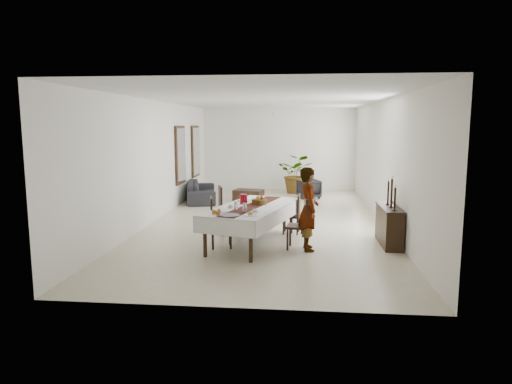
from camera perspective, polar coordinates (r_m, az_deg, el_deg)
The scene contains 87 objects.
floor at distance 12.35m, azimuth 1.43°, elevation -3.55°, with size 6.00×12.00×0.00m, color beige.
ceiling at distance 12.10m, azimuth 1.49°, elevation 11.45°, with size 6.00×12.00×0.02m, color white.
wall_back at distance 18.10m, azimuth 2.86°, elevation 5.35°, with size 6.00×0.02×3.20m, color white.
wall_front at distance 6.19m, azimuth -2.62°, elevation -0.47°, with size 6.00×0.02×3.20m, color white.
wall_left at distance 12.70m, azimuth -12.20°, elevation 3.89°, with size 0.02×12.00×3.20m, color white.
wall_right at distance 12.27m, azimuth 15.60°, elevation 3.62°, with size 0.02×12.00×3.20m, color white.
dining_table_top at distance 9.76m, azimuth -0.47°, elevation -1.99°, with size 1.10×2.63×0.05m, color black.
table_leg_fl at distance 8.94m, azimuth -6.40°, elevation -5.70°, with size 0.08×0.08×0.77m, color black.
table_leg_fr at distance 8.54m, azimuth -0.65°, elevation -6.32°, with size 0.08×0.08×0.77m, color black.
table_leg_bl at distance 11.15m, azimuth -0.32°, elevation -2.83°, with size 0.08×0.08×0.77m, color black.
table_leg_br at distance 10.83m, azimuth 4.42°, elevation -3.19°, with size 0.08×0.08×0.77m, color black.
tablecloth_top at distance 9.76m, azimuth -0.47°, elevation -1.80°, with size 1.29×2.83×0.01m, color white.
tablecloth_drape_left at distance 10.04m, azimuth -3.85°, elevation -2.45°, with size 0.01×2.83×0.33m, color silver.
tablecloth_drape_right at distance 9.56m, azimuth 3.10°, elevation -2.99°, with size 0.01×2.83×0.33m, color white.
tablecloth_drape_near at distance 8.53m, azimuth -4.07°, elevation -4.40°, with size 1.29×0.01×0.33m, color white.
tablecloth_drape_far at distance 11.08m, azimuth 2.30°, elevation -1.41°, with size 1.29×0.01×0.33m, color white.
table_runner at distance 9.75m, azimuth -0.47°, elevation -1.75°, with size 0.38×2.74×0.00m, color #4E1C16.
red_pitcher at distance 9.99m, azimuth -1.56°, elevation -0.89°, with size 0.16×0.16×0.22m, color maroon.
pitcher_handle at distance 10.03m, azimuth -2.05°, elevation -0.85°, with size 0.13×0.13×0.02m, color maroon.
wine_glass_near at distance 9.04m, azimuth -1.41°, elevation -1.97°, with size 0.08×0.08×0.19m, color white.
wine_glass_mid at distance 9.24m, azimuth -2.52°, elevation -1.76°, with size 0.08×0.08×0.19m, color white.
teacup_right at distance 9.03m, azimuth -0.12°, elevation -2.38°, with size 0.10×0.10×0.07m, color silver.
saucer_right at distance 9.03m, azimuth -0.12°, elevation -2.54°, with size 0.16×0.16×0.01m, color white.
teacup_left at distance 9.53m, azimuth -3.17°, elevation -1.81°, with size 0.10×0.10×0.07m, color silver.
saucer_left at distance 9.54m, azimuth -3.17°, elevation -1.97°, with size 0.16×0.16×0.01m, color white.
plate_near_right at distance 8.72m, azimuth -0.73°, elevation -2.92°, with size 0.26×0.26×0.02m, color white.
bread_near_right at distance 8.72m, azimuth -0.73°, elevation -2.73°, with size 0.10×0.10×0.10m, color tan.
plate_near_left at distance 9.15m, azimuth -4.33°, elevation -2.41°, with size 0.26×0.26×0.02m, color white.
plate_far_left at distance 10.43m, azimuth -0.99°, elevation -1.05°, with size 0.26×0.26×0.02m, color silver.
serving_tray at distance 8.72m, azimuth -3.34°, elevation -2.93°, with size 0.39×0.39×0.02m, color #424146.
jam_jar_a at distance 8.79m, azimuth -4.86°, elevation -2.65°, with size 0.07×0.07×0.08m, color #905414.
jam_jar_b at distance 8.89m, azimuth -5.30°, elevation -2.52°, with size 0.07×0.07×0.08m, color #935B15.
jam_jar_c at distance 8.96m, azimuth -4.67°, elevation -2.43°, with size 0.07×0.07×0.08m, color brown.
fruit_basket at distance 9.98m, azimuth 0.42°, elevation -1.22°, with size 0.33×0.33×0.11m, color brown.
fruit_red at distance 9.97m, azimuth 0.64°, elevation -0.74°, with size 0.10×0.10×0.10m, color maroon.
fruit_green at distance 10.01m, azimuth 0.26°, elevation -0.71°, with size 0.09×0.09×0.09m, color #568126.
fruit_yellow at distance 9.91m, azimuth 0.31°, elevation -0.80°, with size 0.09×0.09×0.09m, color gold.
chair_right_near_seat at distance 9.50m, azimuth 5.25°, elevation -4.31°, with size 0.45×0.45×0.05m, color black.
chair_right_near_leg_fl at distance 9.36m, azimuth 6.20°, elevation -6.08°, with size 0.05×0.05×0.45m, color black.
chair_right_near_leg_fr at distance 9.71m, azimuth 6.45°, elevation -5.55°, with size 0.05×0.05×0.45m, color black.
chair_right_near_leg_bl at distance 9.41m, azimuth 3.96°, elevation -5.98°, with size 0.05×0.05×0.45m, color black.
chair_right_near_leg_br at distance 9.76m, azimuth 4.30°, elevation -5.45°, with size 0.05×0.05×0.45m, color black.
chair_right_near_back at distance 9.41m, azimuth 6.51°, elevation -2.54°, with size 0.45×0.04×0.57m, color black.
chair_right_far_seat at distance 10.84m, azimuth 4.41°, elevation -3.03°, with size 0.40×0.40×0.04m, color black.
chair_right_far_leg_fl at distance 10.71m, azimuth 5.17°, elevation -4.37°, with size 0.04×0.04×0.39m, color black.
chair_right_far_leg_fr at distance 11.03m, azimuth 5.32°, elevation -4.00°, with size 0.04×0.04×0.39m, color black.
chair_right_far_leg_bl at distance 10.74m, azimuth 3.45°, elevation -4.31°, with size 0.04×0.04×0.39m, color black.
chair_right_far_leg_br at distance 11.06m, azimuth 3.65°, elevation -3.95°, with size 0.04×0.04×0.39m, color black.
chair_right_far_back at distance 10.77m, azimuth 5.38°, elevation -1.65°, with size 0.40×0.04×0.50m, color black.
chair_left_near_seat at distance 9.60m, azimuth -4.35°, elevation -4.15°, with size 0.45×0.45×0.05m, color black.
chair_left_near_leg_fl at distance 9.83m, azimuth -5.45°, elevation -5.36°, with size 0.05×0.05×0.45m, color black.
chair_left_near_leg_fr at distance 9.48m, azimuth -5.42°, elevation -5.89°, with size 0.05×0.05×0.45m, color black.
chair_left_near_leg_bl at distance 9.85m, azimuth -3.29°, elevation -5.32°, with size 0.05×0.05×0.45m, color black.
chair_left_near_leg_br at distance 9.49m, azimuth -3.17°, elevation -5.84°, with size 0.05×0.05×0.45m, color black.
chair_left_near_back at distance 9.54m, azimuth -5.60°, elevation -2.37°, with size 0.45×0.04×0.57m, color black.
chair_left_far_seat at distance 10.77m, azimuth -3.30°, elevation -2.60°, with size 0.48×0.48×0.05m, color black.
chair_left_far_leg_fl at distance 10.99m, azimuth -4.44°, elevation -3.80°, with size 0.05×0.05×0.48m, color black.
chair_left_far_leg_fr at distance 10.61m, azimuth -4.20°, elevation -4.25°, with size 0.05×0.05×0.48m, color black.
chair_left_far_leg_bl at distance 11.04m, azimuth -2.40°, elevation -3.73°, with size 0.05×0.05×0.48m, color black.
chair_left_far_leg_br at distance 10.66m, azimuth -2.09°, elevation -4.17°, with size 0.05×0.05×0.48m, color black.
chair_left_far_back at distance 10.68m, azimuth -4.47°, elevation -0.91°, with size 0.48×0.04×0.61m, color black.
woman at distance 9.35m, azimuth 6.58°, elevation -2.12°, with size 0.62×0.41×1.71m, color #999CA2.
sideboard_body at distance 10.20m, azimuth 16.28°, elevation -4.13°, with size 0.36×1.34×0.80m, color black.
sideboard_top at distance 10.12m, azimuth 16.37°, elevation -1.83°, with size 0.39×1.39×0.03m, color black.
candlestick_near_base at distance 9.65m, azimuth 16.91°, elevation -2.19°, with size 0.09×0.09×0.03m, color black.
candlestick_near_shaft at distance 9.61m, azimuth 16.97°, elevation -0.80°, with size 0.04×0.04×0.45m, color black.
candlestick_near_candle at distance 9.57m, azimuth 17.04°, elevation 0.73°, with size 0.03×0.03×0.07m, color white.
candlestick_mid_base at distance 9.99m, azimuth 16.52°, elevation -1.82°, with size 0.09×0.09×0.03m, color black.
candlestick_mid_shaft at distance 9.94m, azimuth 16.59°, elevation -0.10°, with size 0.04×0.04×0.58m, color black.
candlestick_mid_candle at distance 9.90m, azimuth 16.67°, elevation 1.77°, with size 0.03×0.03×0.07m, color #ECE5CD.
candlestick_far_base at distance 10.34m, azimuth 16.15°, elevation -1.47°, with size 0.09×0.09×0.03m, color black.
candlestick_far_shaft at distance 10.30m, azimuth 16.21°, elevation -0.05°, with size 0.04×0.04×0.49m, color black.
candlestick_far_candle at distance 10.26m, azimuth 16.27°, elevation 1.50°, with size 0.03×0.03×0.07m, color beige.
sofa at distance 15.52m, azimuth -6.82°, elevation 0.11°, with size 2.31×0.90×0.67m, color #262429.
armchair at distance 16.12m, azimuth 6.62°, elevation 0.39°, with size 0.70×0.72×0.65m, color #28252A.
coffee_table at distance 15.21m, azimuth -0.94°, elevation -0.48°, with size 0.93×0.62×0.42m, color black.
potted_plant at distance 17.24m, azimuth 5.16°, elevation 2.29°, with size 1.32×1.14×1.46m, color #2B5622.
mirror_frame_near at distance 14.79m, azimuth -9.45°, elevation 4.58°, with size 0.06×1.05×1.85m, color black.
mirror_glass_near at distance 14.78m, azimuth -9.32°, elevation 4.58°, with size 0.01×0.90×1.70m, color silver.
mirror_frame_far at distance 16.83m, azimuth -7.59°, elevation 5.06°, with size 0.06×1.05×1.85m, color black.
mirror_glass_far at distance 16.82m, azimuth -7.47°, elevation 5.06°, with size 0.01×0.90×1.70m, color silver.
fan_rod at distance 15.09m, azimuth 2.33°, elevation 10.45°, with size 0.04×0.04×0.20m, color white.
fan_hub at distance 15.08m, azimuth 2.33°, elevation 9.70°, with size 0.16×0.16×0.08m, color silver.
fan_blade_n at distance 15.43m, azimuth 2.41°, elevation 9.66°, with size 0.10×0.55×0.01m, color white.
fan_blade_s at distance 14.73m, azimuth 2.25°, elevation 9.73°, with size 0.10×0.55×0.01m, color silver.
fan_blade_e at distance 15.07m, azimuth 3.68°, elevation 9.69°, with size 0.55×0.10×0.01m, color silver.
fan_blade_w at distance 15.11m, azimuth 0.98°, elevation 9.70°, with size 0.55×0.10×0.01m, color white.
Camera 1 is at (0.88, -12.05, 2.55)m, focal length 32.00 mm.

